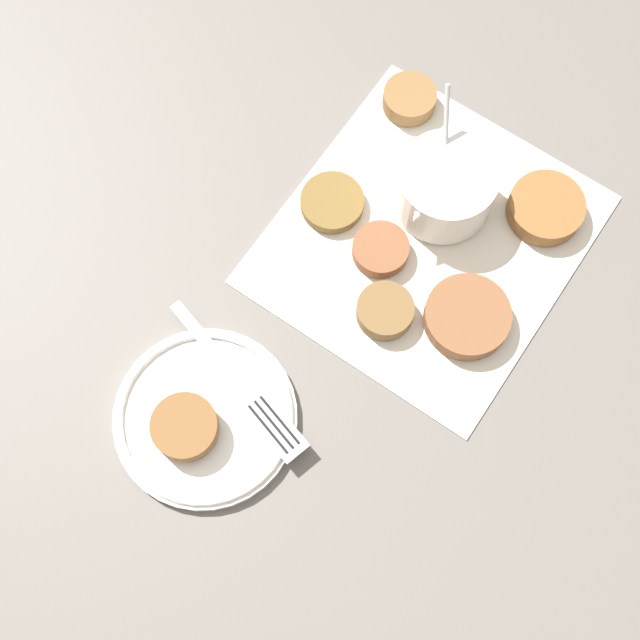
# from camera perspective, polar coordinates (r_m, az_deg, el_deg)

# --- Properties ---
(ground_plane) EXTENTS (4.00, 4.00, 0.00)m
(ground_plane) POSITION_cam_1_polar(r_m,az_deg,el_deg) (0.96, 6.48, 5.92)
(ground_plane) COLOR #605B56
(napkin) EXTENTS (0.34, 0.31, 0.00)m
(napkin) POSITION_cam_1_polar(r_m,az_deg,el_deg) (0.95, 6.84, 5.18)
(napkin) COLOR silver
(napkin) RESTS_ON ground_plane
(sauce_bowl) EXTENTS (0.12, 0.10, 0.11)m
(sauce_bowl) POSITION_cam_1_polar(r_m,az_deg,el_deg) (0.94, 7.97, 8.29)
(sauce_bowl) COLOR white
(sauce_bowl) RESTS_ON napkin
(fritter_0) EXTENTS (0.08, 0.08, 0.02)m
(fritter_0) POSITION_cam_1_polar(r_m,az_deg,el_deg) (0.97, 14.25, 6.95)
(fritter_0) COLOR brown
(fritter_0) RESTS_ON napkin
(fritter_1) EXTENTS (0.06, 0.06, 0.02)m
(fritter_1) POSITION_cam_1_polar(r_m,az_deg,el_deg) (0.93, 3.90, 4.53)
(fritter_1) COLOR brown
(fritter_1) RESTS_ON napkin
(fritter_2) EXTENTS (0.07, 0.07, 0.01)m
(fritter_2) POSITION_cam_1_polar(r_m,az_deg,el_deg) (0.95, 0.78, 7.55)
(fritter_2) COLOR brown
(fritter_2) RESTS_ON napkin
(fritter_3) EXTENTS (0.06, 0.06, 0.02)m
(fritter_3) POSITION_cam_1_polar(r_m,az_deg,el_deg) (0.90, 4.19, 0.60)
(fritter_3) COLOR brown
(fritter_3) RESTS_ON napkin
(fritter_4) EXTENTS (0.09, 0.09, 0.02)m
(fritter_4) POSITION_cam_1_polar(r_m,az_deg,el_deg) (0.91, 9.40, 0.20)
(fritter_4) COLOR brown
(fritter_4) RESTS_ON napkin
(fritter_5) EXTENTS (0.06, 0.06, 0.02)m
(fritter_5) POSITION_cam_1_polar(r_m,az_deg,el_deg) (1.01, 5.75, 13.90)
(fritter_5) COLOR brown
(fritter_5) RESTS_ON napkin
(serving_plate) EXTENTS (0.18, 0.18, 0.02)m
(serving_plate) POSITION_cam_1_polar(r_m,az_deg,el_deg) (0.88, -7.36, -6.18)
(serving_plate) COLOR white
(serving_plate) RESTS_ON ground_plane
(fritter_on_plate) EXTENTS (0.06, 0.06, 0.02)m
(fritter_on_plate) POSITION_cam_1_polar(r_m,az_deg,el_deg) (0.87, -8.65, -6.79)
(fritter_on_plate) COLOR brown
(fritter_on_plate) RESTS_ON serving_plate
(fork) EXTENTS (0.06, 0.20, 0.00)m
(fork) POSITION_cam_1_polar(r_m,az_deg,el_deg) (0.87, -4.57, -4.78)
(fork) COLOR silver
(fork) RESTS_ON serving_plate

